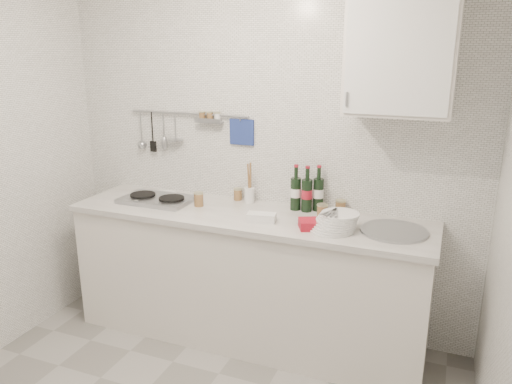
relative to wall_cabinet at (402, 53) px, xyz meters
The scene contains 14 objects.
back_wall 1.15m from the wall_cabinet, 168.67° to the left, with size 3.00×0.02×2.50m, color silver.
counter 1.76m from the wall_cabinet, behind, with size 2.44×0.64×0.96m.
wall_rail 1.59m from the wall_cabinet, behind, with size 0.98×0.09×0.34m.
wall_cabinet is the anchor object (origin of this frame).
plate_stack_hob 1.93m from the wall_cabinet, behind, with size 0.28×0.27×0.02m.
plate_stack_sink 1.04m from the wall_cabinet, 142.79° to the right, with size 0.29×0.28×0.12m.
wine_bottles 1.04m from the wall_cabinet, behind, with size 0.22×0.12×0.31m.
butter_dish 1.28m from the wall_cabinet, 162.31° to the right, with size 0.18×0.09×0.05m, color white.
strawberry_punnet 1.12m from the wall_cabinet, 150.37° to the right, with size 0.13×0.13×0.05m, color red.
utensil_crock 1.38m from the wall_cabinet, behind, with size 0.07×0.07×0.29m.
jar_a 1.47m from the wall_cabinet, behind, with size 0.06×0.06×0.09m.
jar_b 1.05m from the wall_cabinet, 158.49° to the left, with size 0.07×0.07×0.08m.
jar_c 1.06m from the wall_cabinet, behind, with size 0.07×0.07×0.10m.
jar_d 1.61m from the wall_cabinet, behind, with size 0.07×0.07×0.10m.
Camera 1 is at (1.22, -1.80, 1.98)m, focal length 35.00 mm.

